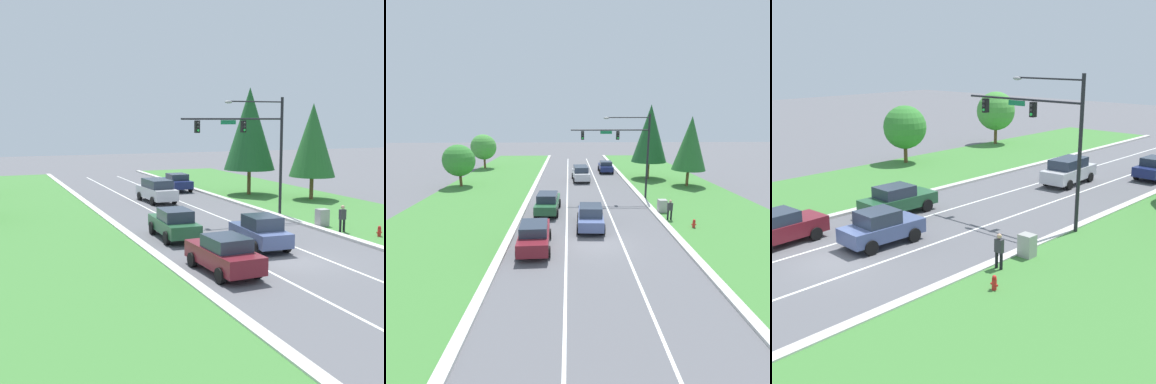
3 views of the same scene
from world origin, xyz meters
TOP-DOWN VIEW (x-y plane):
  - ground_plane at (0.00, 0.00)m, footprint 160.00×160.00m
  - curb_strip_right at (5.65, 0.00)m, footprint 0.50×90.00m
  - curb_strip_left at (-5.65, 0.00)m, footprint 0.50×90.00m
  - grass_verge_right at (10.90, 0.00)m, footprint 10.00×90.00m
  - grass_verge_left at (-10.90, 0.00)m, footprint 10.00×90.00m
  - lane_stripe_inner_left at (-1.80, 0.00)m, footprint 0.14×81.00m
  - lane_stripe_inner_right at (1.80, 0.00)m, footprint 0.14×81.00m
  - traffic_signal_mast at (3.93, 10.71)m, footprint 7.53×0.41m
  - forest_sedan at (-3.43, 6.56)m, footprint 2.12×4.71m
  - silver_suv at (-0.12, 19.70)m, footprint 2.26×5.03m
  - navy_sedan at (3.80, 25.61)m, footprint 2.10×4.46m
  - burgundy_sedan at (-3.76, -0.70)m, footprint 2.14×4.55m
  - slate_blue_sedan at (-0.05, 2.67)m, footprint 2.12×4.23m
  - utility_cabinet at (6.28, 6.11)m, footprint 0.70×0.60m
  - pedestrian at (6.26, 4.10)m, footprint 0.40×0.23m
  - fire_hydrant at (7.48, 2.33)m, footprint 0.34×0.20m
  - conifer_near_right_tree at (8.75, 20.43)m, footprint 4.48×4.48m
  - oak_near_left_tree at (-14.87, 29.21)m, footprint 3.89×3.89m
  - conifer_far_right_tree at (12.21, 15.91)m, footprint 3.78×3.78m
  - oak_far_left_tree at (-14.22, 16.52)m, footprint 3.64×3.64m

SIDE VIEW (x-z plane):
  - ground_plane at x=0.00m, z-range 0.00..0.00m
  - lane_stripe_inner_left at x=-1.80m, z-range 0.00..0.01m
  - lane_stripe_inner_right at x=1.80m, z-range 0.00..0.01m
  - grass_verge_right at x=10.90m, z-range 0.00..0.08m
  - grass_verge_left at x=-10.90m, z-range 0.00..0.08m
  - curb_strip_right at x=5.65m, z-range 0.00..0.15m
  - curb_strip_left at x=-5.65m, z-range 0.00..0.15m
  - fire_hydrant at x=7.48m, z-range -0.01..0.69m
  - utility_cabinet at x=6.28m, z-range 0.00..1.14m
  - navy_sedan at x=3.80m, z-range 0.02..1.67m
  - burgundy_sedan at x=-3.76m, z-range 0.01..1.70m
  - forest_sedan at x=-3.43m, z-range 0.02..1.72m
  - slate_blue_sedan at x=-0.05m, z-range 0.00..1.77m
  - pedestrian at x=6.26m, z-range 0.09..1.78m
  - silver_suv at x=-0.12m, z-range 0.04..1.92m
  - oak_far_left_tree at x=-14.22m, z-range 0.63..5.54m
  - oak_near_left_tree at x=-14.87m, z-range 0.72..6.07m
  - conifer_far_right_tree at x=12.21m, z-range 0.98..9.02m
  - traffic_signal_mast at x=3.93m, z-range 1.34..9.55m
  - conifer_near_right_tree at x=8.75m, z-range 1.14..10.61m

